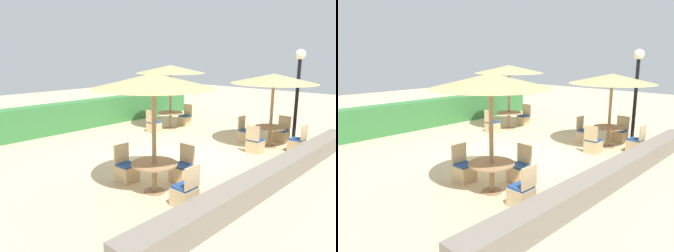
% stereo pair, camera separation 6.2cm
% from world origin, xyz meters
% --- Properties ---
extents(ground_plane, '(40.00, 40.00, 0.00)m').
position_xyz_m(ground_plane, '(0.00, 0.00, 0.00)').
color(ground_plane, '#D1BA8C').
extents(hedge_row, '(13.00, 0.70, 1.19)m').
position_xyz_m(hedge_row, '(0.00, 5.80, 0.59)').
color(hedge_row, '#387A3D').
rests_on(hedge_row, ground_plane).
extents(stone_border, '(10.00, 0.56, 0.52)m').
position_xyz_m(stone_border, '(0.00, -3.09, 0.26)').
color(stone_border, slate).
rests_on(stone_border, ground_plane).
extents(lamp_post, '(0.36, 0.36, 3.32)m').
position_xyz_m(lamp_post, '(3.98, -1.87, 2.35)').
color(lamp_post, black).
rests_on(lamp_post, ground_plane).
extents(parasol_back_right, '(2.88, 2.88, 2.69)m').
position_xyz_m(parasol_back_right, '(2.67, 2.96, 2.52)').
color(parasol_back_right, '#93704C').
rests_on(parasol_back_right, ground_plane).
extents(round_table_back_right, '(1.06, 1.06, 0.71)m').
position_xyz_m(round_table_back_right, '(2.67, 2.96, 0.56)').
color(round_table_back_right, '#93704C').
rests_on(round_table_back_right, ground_plane).
extents(patio_chair_back_right_east, '(0.46, 0.46, 0.93)m').
position_xyz_m(patio_chair_back_right_east, '(3.63, 2.94, 0.26)').
color(patio_chair_back_right_east, tan).
rests_on(patio_chair_back_right_east, ground_plane).
extents(patio_chair_back_right_west, '(0.46, 0.46, 0.93)m').
position_xyz_m(patio_chair_back_right_west, '(1.68, 2.97, 0.26)').
color(patio_chair_back_right_west, tan).
rests_on(patio_chair_back_right_west, ground_plane).
extents(parasol_front_left, '(2.71, 2.71, 2.75)m').
position_xyz_m(parasol_front_left, '(-2.45, -1.27, 2.58)').
color(parasol_front_left, '#93704C').
rests_on(parasol_front_left, ground_plane).
extents(round_table_front_left, '(1.07, 1.07, 0.71)m').
position_xyz_m(round_table_front_left, '(-2.45, -1.27, 0.56)').
color(round_table_front_left, '#93704C').
rests_on(round_table_front_left, ground_plane).
extents(patio_chair_front_left_north, '(0.46, 0.46, 0.93)m').
position_xyz_m(patio_chair_front_left_north, '(-2.44, -0.25, 0.26)').
color(patio_chair_front_left_north, tan).
rests_on(patio_chair_front_left_north, ground_plane).
extents(patio_chair_front_left_east, '(0.46, 0.46, 0.93)m').
position_xyz_m(patio_chair_front_left_east, '(-1.51, -1.30, 0.26)').
color(patio_chair_front_left_east, tan).
rests_on(patio_chair_front_left_east, ground_plane).
extents(patio_chair_front_left_south, '(0.46, 0.46, 0.93)m').
position_xyz_m(patio_chair_front_left_south, '(-2.51, -2.24, 0.26)').
color(patio_chair_front_left_south, tan).
rests_on(patio_chair_front_left_south, ground_plane).
extents(parasol_front_right, '(2.84, 2.84, 2.51)m').
position_xyz_m(parasol_front_right, '(2.94, -1.46, 2.34)').
color(parasol_front_right, '#93704C').
rests_on(parasol_front_right, ground_plane).
extents(round_table_front_right, '(1.05, 1.05, 0.71)m').
position_xyz_m(round_table_front_right, '(2.94, -1.46, 0.56)').
color(round_table_front_right, '#93704C').
rests_on(round_table_front_right, ground_plane).
extents(patio_chair_front_right_west, '(0.46, 0.46, 0.93)m').
position_xyz_m(patio_chair_front_right_west, '(1.96, -1.43, 0.26)').
color(patio_chair_front_right_west, tan).
rests_on(patio_chair_front_right_west, ground_plane).
extents(patio_chair_front_right_south, '(0.46, 0.46, 0.93)m').
position_xyz_m(patio_chair_front_right_south, '(2.99, -2.41, 0.26)').
color(patio_chair_front_right_south, tan).
rests_on(patio_chair_front_right_south, ground_plane).
extents(patio_chair_front_right_east, '(0.46, 0.46, 0.93)m').
position_xyz_m(patio_chair_front_right_east, '(3.88, -1.46, 0.26)').
color(patio_chair_front_right_east, tan).
rests_on(patio_chair_front_right_east, ground_plane).
extents(patio_chair_front_right_north, '(0.46, 0.46, 0.93)m').
position_xyz_m(patio_chair_front_right_north, '(2.95, -0.53, 0.26)').
color(patio_chair_front_right_north, tan).
rests_on(patio_chair_front_right_north, ground_plane).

